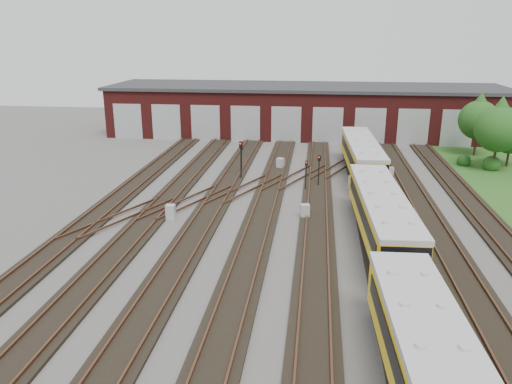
# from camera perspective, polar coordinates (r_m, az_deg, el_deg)

# --- Properties ---
(ground) EXTENTS (120.00, 120.00, 0.00)m
(ground) POSITION_cam_1_polar(r_m,az_deg,el_deg) (29.27, 2.87, -8.39)
(ground) COLOR #4E4A48
(ground) RESTS_ON ground
(track_network) EXTENTS (30.40, 70.00, 0.33)m
(track_network) POSITION_cam_1_polar(r_m,az_deg,el_deg) (29.76, 2.64, -7.69)
(track_network) COLOR black
(track_network) RESTS_ON ground
(maintenance_shed) EXTENTS (51.00, 12.50, 6.35)m
(maintenance_shed) POSITION_cam_1_polar(r_m,az_deg,el_deg) (66.92, 5.54, 9.36)
(maintenance_shed) COLOR #511514
(maintenance_shed) RESTS_ON ground
(metro_train) EXTENTS (3.23, 46.66, 3.01)m
(metro_train) POSITION_cam_1_polar(r_m,az_deg,el_deg) (32.37, 14.12, -2.70)
(metro_train) COLOR black
(metro_train) RESTS_ON ground
(signal_mast_0) EXTENTS (0.32, 0.30, 3.57)m
(signal_mast_0) POSITION_cam_1_polar(r_m,az_deg,el_deg) (45.21, -1.74, 4.19)
(signal_mast_0) COLOR black
(signal_mast_0) RESTS_ON ground
(signal_mast_1) EXTENTS (0.26, 0.24, 2.69)m
(signal_mast_1) POSITION_cam_1_polar(r_m,az_deg,el_deg) (47.70, -1.67, 4.23)
(signal_mast_1) COLOR black
(signal_mast_1) RESTS_ON ground
(signal_mast_2) EXTENTS (0.28, 0.27, 2.82)m
(signal_mast_2) POSITION_cam_1_polar(r_m,az_deg,el_deg) (43.54, 7.20, 2.89)
(signal_mast_2) COLOR black
(signal_mast_2) RESTS_ON ground
(signal_mast_3) EXTENTS (0.22, 0.21, 2.66)m
(signal_mast_3) POSITION_cam_1_polar(r_m,az_deg,el_deg) (42.23, 5.75, 2.32)
(signal_mast_3) COLOR black
(signal_mast_3) RESTS_ON ground
(relay_cabinet_0) EXTENTS (0.67, 0.57, 1.08)m
(relay_cabinet_0) POSITION_cam_1_polar(r_m,az_deg,el_deg) (36.51, -9.73, -2.27)
(relay_cabinet_0) COLOR #A5A7AA
(relay_cabinet_0) RESTS_ON ground
(relay_cabinet_1) EXTENTS (0.82, 0.77, 1.09)m
(relay_cabinet_1) POSITION_cam_1_polar(r_m,az_deg,el_deg) (49.35, 2.79, 3.25)
(relay_cabinet_1) COLOR #A5A7AA
(relay_cabinet_1) RESTS_ON ground
(relay_cabinet_2) EXTENTS (0.74, 0.66, 1.06)m
(relay_cabinet_2) POSITION_cam_1_polar(r_m,az_deg,el_deg) (36.32, 5.61, -2.22)
(relay_cabinet_2) COLOR #A5A7AA
(relay_cabinet_2) RESTS_ON ground
(relay_cabinet_3) EXTENTS (0.79, 0.71, 1.11)m
(relay_cabinet_3) POSITION_cam_1_polar(r_m,az_deg,el_deg) (43.92, 10.99, 1.12)
(relay_cabinet_3) COLOR #A5A7AA
(relay_cabinet_3) RESTS_ON ground
(relay_cabinet_4) EXTENTS (0.66, 0.60, 0.91)m
(relay_cabinet_4) POSITION_cam_1_polar(r_m,az_deg,el_deg) (48.30, 15.09, 2.22)
(relay_cabinet_4) COLOR #A5A7AA
(relay_cabinet_4) RESTS_ON ground
(tree_0) EXTENTS (4.17, 4.17, 6.91)m
(tree_0) POSITION_cam_1_polar(r_m,az_deg,el_deg) (59.04, 24.15, 8.00)
(tree_0) COLOR #2F1F15
(tree_0) RESTS_ON ground
(tree_1) EXTENTS (3.08, 3.08, 5.10)m
(tree_1) POSITION_cam_1_polar(r_m,az_deg,el_deg) (55.62, 27.16, 5.86)
(tree_1) COLOR #2F1F15
(tree_1) RESTS_ON ground
(tree_2) EXTENTS (4.41, 4.41, 7.31)m
(tree_2) POSITION_cam_1_polar(r_m,az_deg,el_deg) (52.90, 26.07, 7.06)
(tree_2) COLOR #2F1F15
(tree_2) RESTS_ON ground
(bush_1) EXTENTS (1.36, 1.36, 1.36)m
(bush_1) POSITION_cam_1_polar(r_m,az_deg,el_deg) (54.87, 22.68, 3.52)
(bush_1) COLOR #174914
(bush_1) RESTS_ON ground
(bush_2) EXTENTS (1.68, 1.68, 1.68)m
(bush_2) POSITION_cam_1_polar(r_m,az_deg,el_deg) (54.01, 25.37, 3.14)
(bush_2) COLOR #174914
(bush_2) RESTS_ON ground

